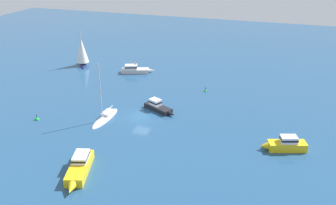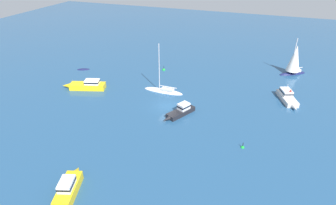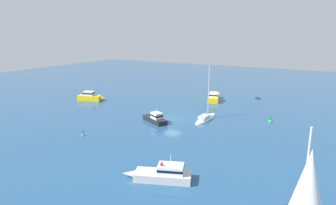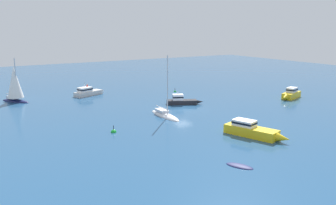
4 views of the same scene
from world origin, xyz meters
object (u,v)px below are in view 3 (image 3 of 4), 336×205
object	(u,v)px
cabin_cruiser	(91,97)
mooring_buoy	(270,122)
launch_1	(214,97)
channel_buoy	(83,136)
sailboat	(206,118)
tender	(258,98)
launch_2	(155,118)
sloop	(308,193)
launch	(163,174)

from	to	relation	value
cabin_cruiser	mooring_buoy	size ratio (longest dim) A/B	5.00
mooring_buoy	launch_1	bearing A→B (deg)	-37.13
launch_1	channel_buoy	world-z (taller)	launch_1
launch_1	sailboat	bearing A→B (deg)	178.29
tender	launch_2	distance (m)	27.67
cabin_cruiser	launch_1	size ratio (longest dim) A/B	0.75
tender	channel_buoy	bearing A→B (deg)	132.33
tender	cabin_cruiser	bearing A→B (deg)	98.60
sailboat	sloop	distance (m)	28.08
cabin_cruiser	channel_buoy	xyz separation A→B (m)	(-14.42, 16.69, -0.76)
launch_2	launch	bearing A→B (deg)	151.33
launch_1	launch_2	xyz separation A→B (m)	(2.77, 19.33, -0.10)
launch	launch_1	distance (m)	36.10
sailboat	mooring_buoy	world-z (taller)	sailboat
launch_2	channel_buoy	world-z (taller)	launch_2
cabin_cruiser	launch	world-z (taller)	launch
cabin_cruiser	launch_1	distance (m)	26.00
launch	sloop	bearing A→B (deg)	154.62
sloop	mooring_buoy	world-z (taller)	sloop
sailboat	tender	xyz separation A→B (m)	(-3.91, -20.12, -0.12)
sailboat	launch	world-z (taller)	sailboat
launch	launch_2	distance (m)	19.19
cabin_cruiser	sloop	xyz separation A→B (m)	(-43.27, 23.12, 2.04)
cabin_cruiser	sailboat	bearing A→B (deg)	-20.19
sailboat	launch	distance (m)	21.72
sailboat	tender	world-z (taller)	sailboat
launch_1	cabin_cruiser	bearing A→B (deg)	102.75
sloop	cabin_cruiser	bearing A→B (deg)	28.17
launch_1	channel_buoy	bearing A→B (deg)	147.47
launch	mooring_buoy	world-z (taller)	launch
sailboat	cabin_cruiser	distance (m)	26.40
launch_2	mooring_buoy	size ratio (longest dim) A/B	4.97
cabin_cruiser	launch_1	world-z (taller)	cabin_cruiser
cabin_cruiser	sloop	bearing A→B (deg)	-46.45
launch	tender	world-z (taller)	launch
cabin_cruiser	sloop	distance (m)	49.10
launch_2	sloop	bearing A→B (deg)	171.50
sloop	mooring_buoy	size ratio (longest dim) A/B	6.64
launch	channel_buoy	world-z (taller)	launch
mooring_buoy	launch_2	bearing A→B (deg)	29.20
tender	sloop	xyz separation A→B (m)	(-12.98, 42.39, 2.82)
tender	channel_buoy	world-z (taller)	channel_buoy
sailboat	channel_buoy	bearing A→B (deg)	144.14
launch_1	mooring_buoy	xyz separation A→B (m)	(-13.51, 10.23, -0.72)
launch_1	mooring_buoy	bearing A→B (deg)	-144.45
cabin_cruiser	channel_buoy	size ratio (longest dim) A/B	5.90
sailboat	launch	size ratio (longest dim) A/B	1.37
launch_1	sloop	world-z (taller)	sloop
tender	launch_1	distance (m)	10.01
launch	mooring_buoy	size ratio (longest dim) A/B	5.64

